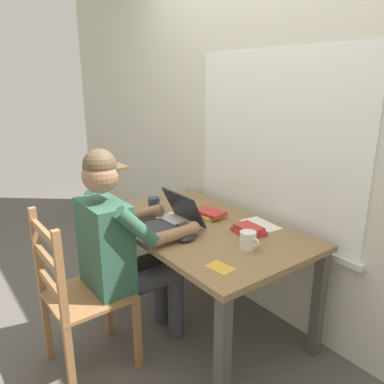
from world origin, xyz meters
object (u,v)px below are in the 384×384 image
book_stack_side (209,214)px  landscape_photo_print (220,267)px  desk (201,238)px  coffee_mug_white (249,240)px  laptop (170,220)px  wooden_chair (78,296)px  coffee_mug_dark (154,205)px  seated_person (123,245)px  book_stack_main (249,230)px  computer_mouse (187,239)px

book_stack_side → landscape_photo_print: size_ratio=1.63×
desk → coffee_mug_white: (0.41, 0.00, 0.13)m
laptop → wooden_chair: bearing=-90.8°
wooden_chair → coffee_mug_dark: wooden_chair is taller
seated_person → book_stack_main: (0.35, 0.64, 0.05)m
laptop → computer_mouse: size_ratio=3.34×
computer_mouse → landscape_photo_print: bearing=-8.6°
coffee_mug_dark → book_stack_main: coffee_mug_dark is taller
wooden_chair → landscape_photo_print: bearing=41.9°
computer_mouse → landscape_photo_print: 0.34m
book_stack_main → book_stack_side: size_ratio=0.92×
coffee_mug_white → book_stack_side: 0.52m
coffee_mug_white → landscape_photo_print: (0.07, -0.26, -0.05)m
book_stack_side → coffee_mug_dark: bearing=-141.3°
book_stack_side → landscape_photo_print: (0.57, -0.40, -0.02)m
book_stack_side → laptop: bearing=-88.0°
computer_mouse → landscape_photo_print: computer_mouse is taller
coffee_mug_dark → book_stack_side: coffee_mug_dark is taller
wooden_chair → book_stack_side: (-0.00, 0.91, 0.27)m
coffee_mug_white → book_stack_side: coffee_mug_white is taller
computer_mouse → coffee_mug_white: 0.34m
coffee_mug_white → landscape_photo_print: 0.28m
wooden_chair → book_stack_main: size_ratio=4.84×
computer_mouse → book_stack_main: size_ratio=0.52×
book_stack_side → computer_mouse: bearing=-56.3°
book_stack_main → landscape_photo_print: bearing=-62.2°
desk → seated_person: bearing=-100.0°
book_stack_main → book_stack_side: book_stack_main is taller
seated_person → laptop: size_ratio=3.72×
coffee_mug_white → book_stack_side: (-0.50, 0.13, -0.02)m
seated_person → book_stack_main: 0.73m
desk → coffee_mug_dark: size_ratio=11.70×
coffee_mug_white → coffee_mug_dark: 0.80m
coffee_mug_white → coffee_mug_dark: bearing=-172.5°
laptop → coffee_mug_dark: size_ratio=2.86×
desk → coffee_mug_white: bearing=0.4°
coffee_mug_white → book_stack_main: 0.20m
desk → coffee_mug_dark: coffee_mug_dark is taller
book_stack_side → book_stack_main: bearing=1.5°
wooden_chair → book_stack_main: bearing=68.9°
computer_mouse → book_stack_main: (0.12, 0.36, 0.01)m
computer_mouse → book_stack_side: (-0.23, 0.35, 0.01)m
coffee_mug_dark → landscape_photo_print: 0.89m
seated_person → book_stack_main: size_ratio=6.42×
desk → book_stack_main: (0.27, 0.15, 0.11)m
seated_person → desk: bearing=80.0°
computer_mouse → wooden_chair: bearing=-112.2°
seated_person → laptop: bearing=88.5°
wooden_chair → coffee_mug_white: 0.97m
laptop → landscape_photo_print: 0.57m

